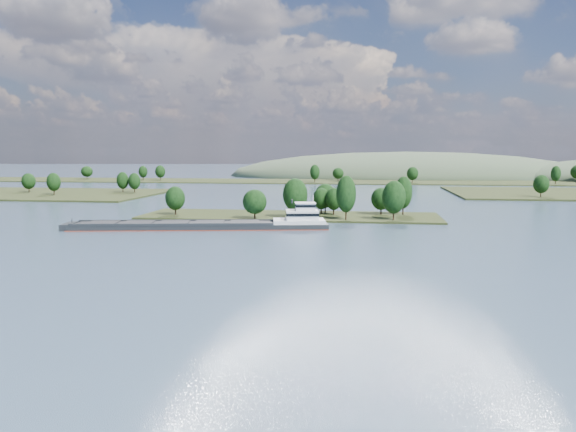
# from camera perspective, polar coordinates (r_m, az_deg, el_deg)

# --- Properties ---
(ground) EXTENTS (1800.00, 1800.00, 0.00)m
(ground) POSITION_cam_1_polar(r_m,az_deg,el_deg) (131.53, -3.40, -3.05)
(ground) COLOR #374860
(ground) RESTS_ON ground
(tree_island) EXTENTS (100.00, 31.37, 15.18)m
(tree_island) POSITION_cam_1_polar(r_m,az_deg,el_deg) (187.39, 2.02, 1.03)
(tree_island) COLOR black
(tree_island) RESTS_ON ground
(back_shoreline) EXTENTS (900.00, 60.00, 15.49)m
(back_shoreline) POSITION_cam_1_polar(r_m,az_deg,el_deg) (407.82, 5.75, 3.54)
(back_shoreline) COLOR black
(back_shoreline) RESTS_ON ground
(hill_west) EXTENTS (320.00, 160.00, 44.00)m
(hill_west) POSITION_cam_1_polar(r_m,az_deg,el_deg) (508.68, 11.96, 3.94)
(hill_west) COLOR #3B4B34
(hill_west) RESTS_ON ground
(cargo_barge) EXTENTS (75.40, 22.21, 10.15)m
(cargo_barge) POSITION_cam_1_polar(r_m,az_deg,el_deg) (161.83, -7.32, -0.82)
(cargo_barge) COLOR black
(cargo_barge) RESTS_ON ground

